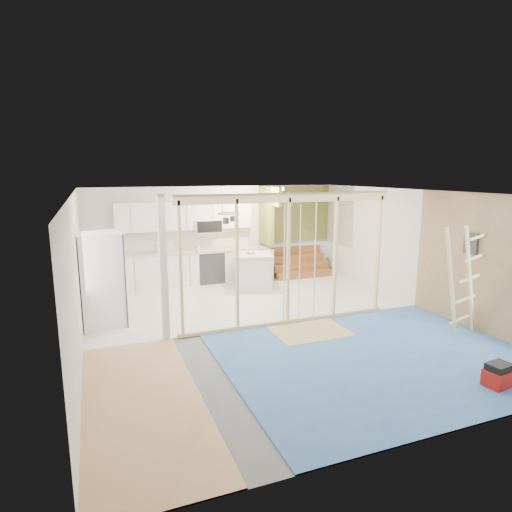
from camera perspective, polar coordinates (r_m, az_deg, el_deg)
name	(u,v)px	position (r m, az deg, el deg)	size (l,w,h in m)	color
room	(274,261)	(8.19, 2.42, -0.65)	(7.01, 8.01, 2.61)	slate
floor_overlays	(276,323)	(8.63, 2.64, -8.96)	(7.00, 8.00, 0.03)	white
stud_frame	(262,247)	(8.05, 0.86, 1.24)	(4.66, 0.14, 2.60)	beige
base_cabinets	(163,272)	(11.11, -12.30, -2.16)	(4.45, 2.24, 0.93)	white
upper_cabinets	(187,217)	(11.47, -9.13, 5.22)	(3.60, 0.41, 0.85)	white
green_partition	(288,244)	(12.36, 4.34, 1.65)	(2.25, 1.51, 2.60)	olive
pot_rack	(229,216)	(9.73, -3.67, 5.35)	(0.52, 0.52, 0.72)	black
sheathing_panel	(499,268)	(8.73, 29.63, -1.39)	(0.02, 4.00, 2.60)	tan
electrical_panel	(471,243)	(9.01, 26.71, 1.50)	(0.04, 0.30, 0.40)	#37373C
ceiling_light	(278,189)	(11.34, 2.92, 8.92)	(0.32, 0.32, 0.08)	#FFEABF
fridge	(101,280)	(8.78, -19.95, -3.03)	(0.89, 0.86, 1.85)	white
island	(253,271)	(11.04, -0.35, -2.05)	(1.15, 1.15, 0.92)	silver
bowl	(251,252)	(10.97, -0.72, 0.49)	(0.23, 0.23, 0.06)	beige
soap_bottle_a	(156,247)	(11.33, -13.14, 1.24)	(0.12, 0.12, 0.31)	#B2B6C6
soap_bottle_b	(198,247)	(11.41, -7.75, 1.17)	(0.08, 0.08, 0.18)	white
toolbox	(498,376)	(7.08, 29.59, -13.72)	(0.40, 0.32, 0.35)	#9E140E
ladder	(463,280)	(8.65, 25.89, -2.95)	(1.09, 0.05, 2.02)	beige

